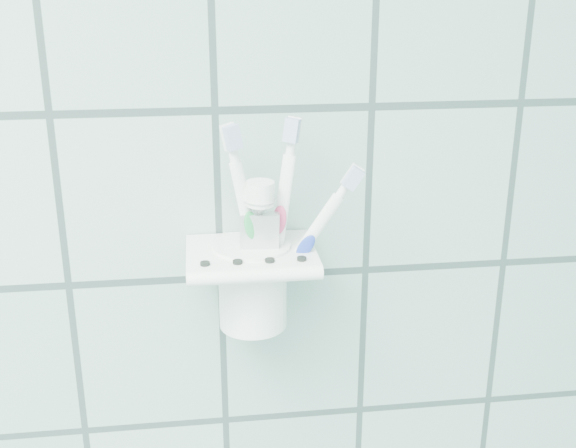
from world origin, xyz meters
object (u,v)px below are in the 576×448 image
Objects in this scene: toothbrush_blue at (266,222)px; toothpaste_tube at (257,242)px; toothbrush_orange at (252,232)px; holder_bracket at (251,257)px; cup at (252,281)px; toothbrush_pink at (268,224)px.

toothbrush_blue is 1.40× the size of toothpaste_tube.
toothbrush_orange is (-0.01, -0.00, -0.01)m from toothbrush_blue.
cup is (0.00, 0.00, -0.03)m from holder_bracket.
toothbrush_orange is (-0.02, -0.00, -0.01)m from toothbrush_pink.
toothpaste_tube is at bearing 138.39° from toothbrush_pink.
toothpaste_tube is at bearing -51.28° from cup.
toothbrush_blue is (0.01, -0.00, 0.06)m from cup.
toothbrush_pink is 0.02m from toothbrush_orange.
holder_bracket is 0.69× the size of toothbrush_orange.
toothpaste_tube is (0.01, 0.00, -0.01)m from toothbrush_orange.
holder_bracket is 0.62× the size of toothbrush_pink.
toothpaste_tube is at bearing -146.88° from toothbrush_blue.
toothbrush_pink is 0.00m from toothbrush_blue.
toothbrush_orange is (-0.00, -0.01, 0.06)m from cup.
toothbrush_orange reaches higher than holder_bracket.
cup is 0.60× the size of toothpaste_tube.
cup is at bearing -173.51° from toothbrush_blue.
toothbrush_blue is at bearing 20.83° from toothbrush_orange.
holder_bracket is at bearing -157.28° from toothbrush_blue.
holder_bracket is 0.86× the size of toothpaste_tube.
cup is 0.07m from toothbrush_blue.
toothbrush_blue reaches higher than toothpaste_tube.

